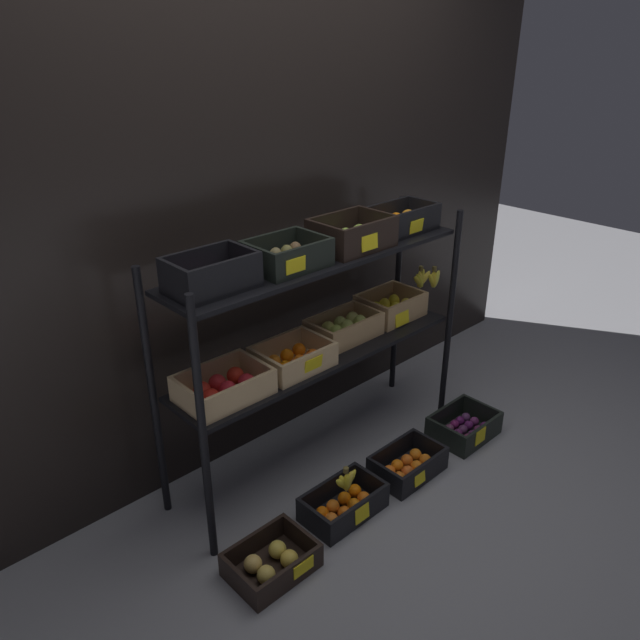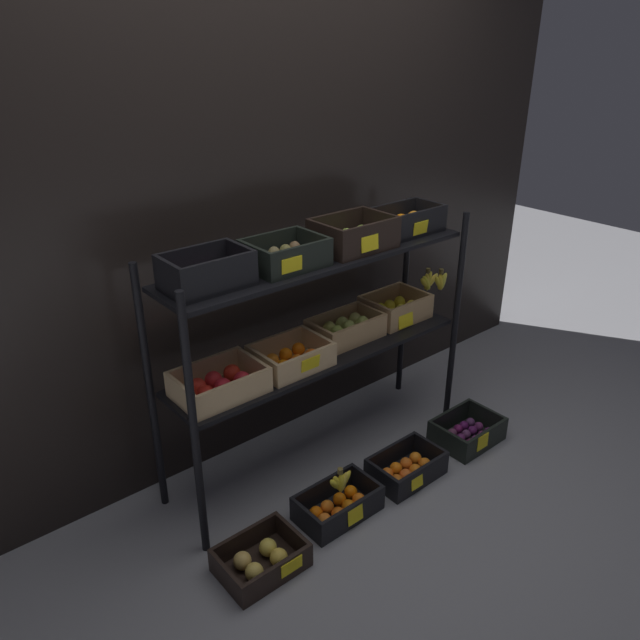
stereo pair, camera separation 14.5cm
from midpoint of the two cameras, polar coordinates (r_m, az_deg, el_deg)
The scene contains 8 objects.
ground_plane at distance 3.15m, azimuth 1.35°, elevation -12.30°, with size 10.00×10.00×0.00m, color gray.
storefront_wall at distance 2.90m, azimuth -3.44°, elevation 9.46°, with size 3.92×0.12×2.26m, color black.
display_rack at distance 2.75m, azimuth 1.90°, elevation 1.58°, with size 1.65×0.39×1.18m.
crate_ground_apple_gold at distance 2.58m, azimuth -3.77°, elevation -21.35°, with size 0.33×0.25×0.11m.
crate_ground_tangerine at distance 2.79m, azimuth 3.23°, elevation -16.85°, with size 0.36×0.22×0.12m.
crate_ground_center_tangerine at distance 3.02m, azimuth 9.39°, elevation -13.48°, with size 0.35×0.23×0.12m.
crate_ground_plum at distance 3.31m, azimuth 14.71°, elevation -10.13°, with size 0.34×0.26×0.13m.
banana_bunch_loose at distance 2.71m, azimuth 3.48°, elevation -14.82°, with size 0.14×0.04×0.12m.
Camera 2 is at (-1.61, -1.92, 1.91)m, focal length 34.51 mm.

